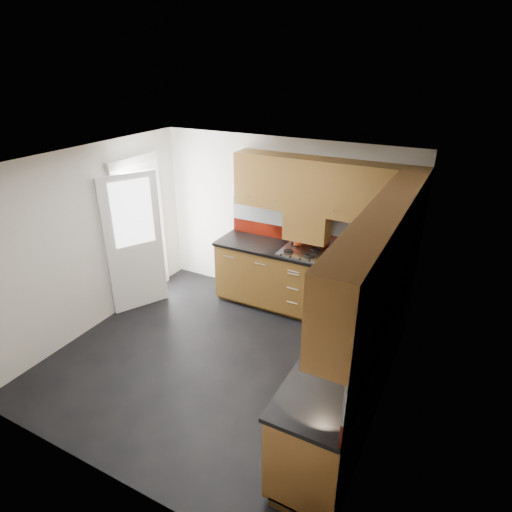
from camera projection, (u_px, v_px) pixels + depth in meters
The scene contains 14 objects.
room at pixel (213, 247), 4.58m from camera, with size 4.00×3.80×2.64m.
base_cabinets at pixel (324, 323), 5.16m from camera, with size 2.70×3.20×0.95m.
countertop at pixel (325, 289), 4.95m from camera, with size 2.72×3.22×0.04m.
backsplash at pixel (352, 262), 4.91m from camera, with size 2.70×3.20×0.54m.
upper_cabinets at pixel (349, 214), 4.55m from camera, with size 2.50×3.20×0.72m.
extractor_hood at pixel (307, 226), 5.80m from camera, with size 0.60×0.33×0.40m, color brown.
glass_cabinet at pixel (401, 210), 4.57m from camera, with size 0.32×0.80×0.66m.
back_door at pixel (139, 235), 6.13m from camera, with size 0.42×1.19×2.04m.
gas_hob at pixel (302, 252), 5.80m from camera, with size 0.58×0.51×0.05m.
utensil_pot at pixel (298, 241), 5.97m from camera, with size 0.11×0.11×0.39m.
toaster at pixel (385, 258), 5.46m from camera, with size 0.29×0.24×0.18m.
food_processor at pixel (360, 305), 4.34m from camera, with size 0.16×0.16×0.27m.
paper_towel at pixel (373, 297), 4.51m from camera, with size 0.11×0.11×0.23m, color white.
orange_cloth at pixel (363, 306), 4.55m from camera, with size 0.14×0.12×0.01m, color orange.
Camera 1 is at (2.35, -3.51, 3.35)m, focal length 30.00 mm.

